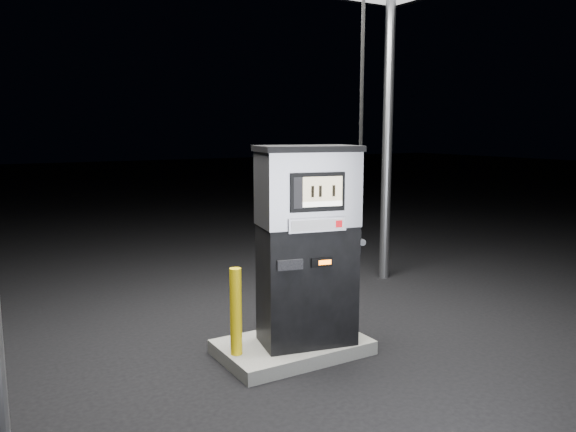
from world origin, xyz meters
TOP-DOWN VIEW (x-y plane):
  - ground at (0.00, 0.00)m, footprint 80.00×80.00m
  - pump_island at (0.00, 0.00)m, footprint 1.60×1.00m
  - fuel_dispenser at (0.12, -0.10)m, footprint 1.24×0.84m
  - bollard_left at (-0.69, -0.02)m, footprint 0.12×0.12m
  - bollard_right at (0.72, -0.04)m, footprint 0.15×0.15m

SIDE VIEW (x-z plane):
  - ground at x=0.00m, z-range 0.00..0.00m
  - pump_island at x=0.00m, z-range 0.00..0.15m
  - bollard_left at x=-0.69m, z-range 0.15..1.06m
  - bollard_right at x=0.72m, z-range 0.15..1.12m
  - fuel_dispenser at x=0.12m, z-range -0.97..3.48m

